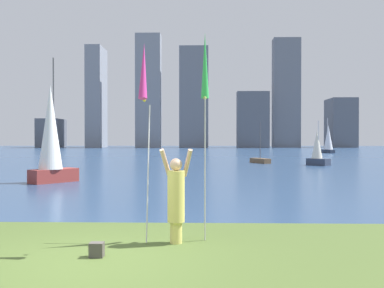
# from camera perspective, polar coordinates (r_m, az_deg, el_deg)

# --- Properties ---
(ground) EXTENTS (120.00, 138.00, 0.12)m
(ground) POSITION_cam_1_polar(r_m,az_deg,el_deg) (57.62, -0.42, -1.40)
(ground) COLOR #475B28
(person) EXTENTS (0.67, 0.49, 1.82)m
(person) POSITION_cam_1_polar(r_m,az_deg,el_deg) (7.89, -2.24, -7.36)
(person) COLOR #D8CC66
(person) RESTS_ON ground
(kite_flag_left) EXTENTS (0.16, 1.06, 3.74)m
(kite_flag_left) POSITION_cam_1_polar(r_m,az_deg,el_deg) (7.52, -6.76, 9.33)
(kite_flag_left) COLOR #B2B2B7
(kite_flag_left) RESTS_ON ground
(kite_flag_right) EXTENTS (0.16, 0.43, 4.10)m
(kite_flag_right) POSITION_cam_1_polar(r_m,az_deg,el_deg) (8.25, 1.83, 10.18)
(kite_flag_right) COLOR #B2B2B7
(kite_flag_right) RESTS_ON ground
(bag) EXTENTS (0.23, 0.18, 0.25)m
(bag) POSITION_cam_1_polar(r_m,az_deg,el_deg) (7.30, -13.18, -14.19)
(bag) COLOR #4C4742
(bag) RESTS_ON ground
(sailboat_3) EXTENTS (1.64, 2.73, 5.16)m
(sailboat_3) POSITION_cam_1_polar(r_m,az_deg,el_deg) (62.76, 18.50, 0.60)
(sailboat_3) COLOR #333D51
(sailboat_3) RESTS_ON ground
(sailboat_5) EXTENTS (2.04, 2.22, 5.78)m
(sailboat_5) POSITION_cam_1_polar(r_m,az_deg,el_deg) (19.88, -19.09, 0.92)
(sailboat_5) COLOR maroon
(sailboat_5) RESTS_ON ground
(sailboat_7) EXTENTS (1.56, 2.28, 3.47)m
(sailboat_7) POSITION_cam_1_polar(r_m,az_deg,el_deg) (34.81, 9.50, -2.25)
(sailboat_7) COLOR brown
(sailboat_7) RESTS_ON ground
(sailboat_8) EXTENTS (1.74, 1.79, 3.41)m
(sailboat_8) POSITION_cam_1_polar(r_m,az_deg,el_deg) (32.72, 17.13, -0.85)
(sailboat_8) COLOR #333D51
(sailboat_8) RESTS_ON ground
(skyline_tower_0) EXTENTS (5.46, 7.20, 7.09)m
(skyline_tower_0) POSITION_cam_1_polar(r_m,az_deg,el_deg) (107.95, -19.08, 1.43)
(skyline_tower_0) COLOR #565B66
(skyline_tower_0) RESTS_ON ground
(skyline_tower_1) EXTENTS (3.70, 7.84, 24.73)m
(skyline_tower_1) POSITION_cam_1_polar(r_m,az_deg,el_deg) (104.46, -13.21, 6.32)
(skyline_tower_1) COLOR gray
(skyline_tower_1) RESTS_ON ground
(skyline_tower_2) EXTENTS (5.98, 3.98, 27.35)m
(skyline_tower_2) POSITION_cam_1_polar(r_m,az_deg,el_deg) (100.13, -6.09, 7.34)
(skyline_tower_2) COLOR gray
(skyline_tower_2) RESTS_ON ground
(skyline_tower_3) EXTENTS (6.96, 3.48, 24.42)m
(skyline_tower_3) POSITION_cam_1_polar(r_m,az_deg,el_deg) (99.44, 0.26, 6.54)
(skyline_tower_3) COLOR slate
(skyline_tower_3) RESTS_ON ground
(skyline_tower_4) EXTENTS (7.58, 3.13, 13.39)m
(skyline_tower_4) POSITION_cam_1_polar(r_m,az_deg,el_deg) (98.60, 8.50, 3.37)
(skyline_tower_4) COLOR #565B66
(skyline_tower_4) RESTS_ON ground
(skyline_tower_5) EXTENTS (6.59, 3.31, 26.94)m
(skyline_tower_5) POSITION_cam_1_polar(r_m,az_deg,el_deg) (104.39, 13.03, 6.94)
(skyline_tower_5) COLOR slate
(skyline_tower_5) RESTS_ON ground
(skyline_tower_6) EXTENTS (6.16, 7.67, 12.24)m
(skyline_tower_6) POSITION_cam_1_polar(r_m,az_deg,el_deg) (109.49, 20.07, 2.76)
(skyline_tower_6) COLOR #565B66
(skyline_tower_6) RESTS_ON ground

